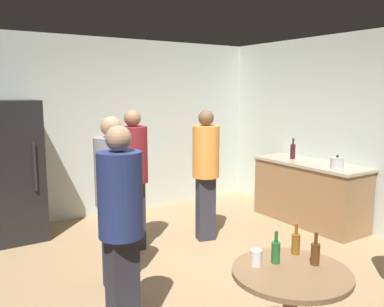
# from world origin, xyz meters

# --- Properties ---
(ground_plane) EXTENTS (5.20, 5.20, 0.10)m
(ground_plane) POSITION_xyz_m (0.00, 0.00, -0.05)
(ground_plane) COLOR #9E7C56
(wall_back) EXTENTS (5.32, 0.06, 2.70)m
(wall_back) POSITION_xyz_m (0.00, 2.63, 1.35)
(wall_back) COLOR beige
(wall_back) RESTS_ON ground_plane
(wall_side_right) EXTENTS (0.06, 5.20, 2.70)m
(wall_side_right) POSITION_xyz_m (2.63, 0.00, 1.35)
(wall_side_right) COLOR beige
(wall_side_right) RESTS_ON ground_plane
(refrigerator) EXTENTS (0.70, 0.68, 1.80)m
(refrigerator) POSITION_xyz_m (-1.43, 2.20, 0.90)
(refrigerator) COLOR black
(refrigerator) RESTS_ON ground_plane
(kitchen_counter) EXTENTS (0.64, 1.72, 0.90)m
(kitchen_counter) POSITION_xyz_m (2.28, 0.57, 0.45)
(kitchen_counter) COLOR olive
(kitchen_counter) RESTS_ON ground_plane
(kettle) EXTENTS (0.24, 0.17, 0.18)m
(kettle) POSITION_xyz_m (2.23, 0.08, 0.97)
(kettle) COLOR #B2B2B7
(kettle) RESTS_ON kitchen_counter
(wine_bottle_on_counter) EXTENTS (0.08, 0.08, 0.31)m
(wine_bottle_on_counter) POSITION_xyz_m (2.28, 0.92, 1.02)
(wine_bottle_on_counter) COLOR #3F141E
(wine_bottle_on_counter) RESTS_ON kitchen_counter
(foreground_table) EXTENTS (0.80, 0.80, 0.73)m
(foreground_table) POSITION_xyz_m (-0.33, -1.54, 0.63)
(foreground_table) COLOR olive
(foreground_table) RESTS_ON ground_plane
(beer_bottle_amber) EXTENTS (0.06, 0.06, 0.23)m
(beer_bottle_amber) POSITION_xyz_m (-0.10, -1.36, 0.82)
(beer_bottle_amber) COLOR #8C5919
(beer_bottle_amber) RESTS_ON foreground_table
(beer_bottle_brown) EXTENTS (0.06, 0.06, 0.23)m
(beer_bottle_brown) POSITION_xyz_m (-0.13, -1.56, 0.82)
(beer_bottle_brown) COLOR #593314
(beer_bottle_brown) RESTS_ON foreground_table
(beer_bottle_green) EXTENTS (0.06, 0.06, 0.23)m
(beer_bottle_green) POSITION_xyz_m (-0.34, -1.40, 0.82)
(beer_bottle_green) COLOR #26662D
(beer_bottle_green) RESTS_ON foreground_table
(plastic_cup_white) EXTENTS (0.08, 0.08, 0.11)m
(plastic_cup_white) POSITION_xyz_m (-0.47, -1.35, 0.79)
(plastic_cup_white) COLOR white
(plastic_cup_white) RESTS_ON foreground_table
(person_in_gray_shirt) EXTENTS (0.39, 0.39, 1.69)m
(person_in_gray_shirt) POSITION_xyz_m (-0.85, 0.27, 0.99)
(person_in_gray_shirt) COLOR #2D2D38
(person_in_gray_shirt) RESTS_ON ground_plane
(person_in_orange_shirt) EXTENTS (0.42, 0.42, 1.68)m
(person_in_orange_shirt) POSITION_xyz_m (0.64, 0.84, 0.98)
(person_in_orange_shirt) COLOR #2D2D38
(person_in_orange_shirt) RESTS_ON ground_plane
(person_in_navy_shirt) EXTENTS (0.36, 0.36, 1.67)m
(person_in_navy_shirt) POSITION_xyz_m (-1.12, -0.55, 0.98)
(person_in_navy_shirt) COLOR #2D2D38
(person_in_navy_shirt) RESTS_ON ground_plane
(person_in_maroon_shirt) EXTENTS (0.35, 0.35, 1.70)m
(person_in_maroon_shirt) POSITION_xyz_m (-0.28, 1.03, 1.00)
(person_in_maroon_shirt) COLOR #2D2D38
(person_in_maroon_shirt) RESTS_ON ground_plane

